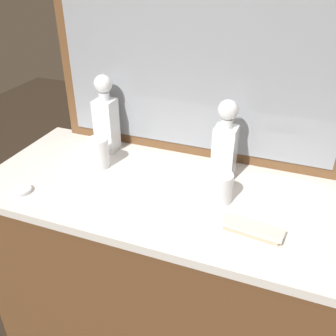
# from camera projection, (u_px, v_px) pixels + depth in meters

# --- Properties ---
(dresser) EXTENTS (1.26, 0.56, 0.82)m
(dresser) POSITION_uv_depth(u_px,v_px,m) (168.00, 278.00, 1.44)
(dresser) COLOR brown
(dresser) RESTS_ON ground_plane
(dresser_mirror) EXTENTS (1.07, 0.03, 0.68)m
(dresser_mirror) POSITION_uv_depth(u_px,v_px,m) (196.00, 65.00, 1.27)
(dresser_mirror) COLOR brown
(dresser_mirror) RESTS_ON dresser
(crystal_decanter_right) EXTENTS (0.07, 0.07, 0.28)m
(crystal_decanter_right) POSITION_uv_depth(u_px,v_px,m) (225.00, 148.00, 1.24)
(crystal_decanter_right) COLOR white
(crystal_decanter_right) RESTS_ON dresser
(crystal_decanter_far_right) EXTENTS (0.07, 0.07, 0.30)m
(crystal_decanter_far_right) POSITION_uv_depth(u_px,v_px,m) (106.00, 121.00, 1.42)
(crystal_decanter_far_right) COLOR white
(crystal_decanter_far_right) RESTS_ON dresser
(crystal_tumbler_far_right) EXTENTS (0.08, 0.08, 0.09)m
(crystal_tumbler_far_right) POSITION_uv_depth(u_px,v_px,m) (220.00, 189.00, 1.16)
(crystal_tumbler_far_right) COLOR white
(crystal_tumbler_far_right) RESTS_ON dresser
(crystal_tumbler_rear) EXTENTS (0.07, 0.07, 0.11)m
(crystal_tumbler_rear) POSITION_uv_depth(u_px,v_px,m) (99.00, 154.00, 1.34)
(crystal_tumbler_rear) COLOR white
(crystal_tumbler_rear) RESTS_ON dresser
(silver_brush_far_left) EXTENTS (0.17, 0.07, 0.02)m
(silver_brush_far_left) POSITION_uv_depth(u_px,v_px,m) (253.00, 229.00, 1.04)
(silver_brush_far_left) COLOR #B7A88C
(silver_brush_far_left) RESTS_ON dresser
(porcelain_dish) EXTENTS (0.07, 0.07, 0.01)m
(porcelain_dish) POSITION_uv_depth(u_px,v_px,m) (21.00, 190.00, 1.22)
(porcelain_dish) COLOR silver
(porcelain_dish) RESTS_ON dresser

